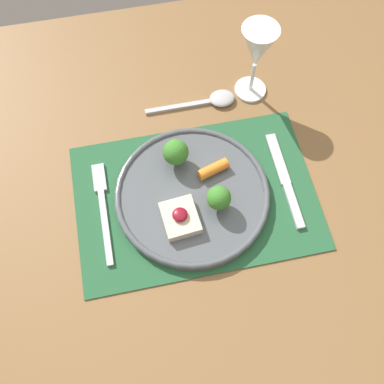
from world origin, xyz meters
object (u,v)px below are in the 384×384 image
knife (287,186)px  dinner_plate (192,193)px  fork (103,205)px  wine_glass_near (257,51)px  spoon (213,100)px

knife → dinner_plate: bearing=172.5°
fork → wine_glass_near: size_ratio=1.20×
spoon → knife: bearing=-67.0°
spoon → fork: bearing=-142.4°
knife → spoon: spoon is taller
fork → wine_glass_near: (0.34, 0.21, 0.11)m
dinner_plate → fork: size_ratio=1.40×
fork → wine_glass_near: bearing=33.4°
knife → wine_glass_near: size_ratio=1.20×
dinner_plate → spoon: size_ratio=1.52×
dinner_plate → spoon: (0.09, 0.21, -0.01)m
knife → spoon: (-0.09, 0.23, 0.00)m
fork → knife: (0.35, -0.03, 0.00)m
knife → spoon: bearing=110.2°
dinner_plate → wine_glass_near: size_ratio=1.68×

